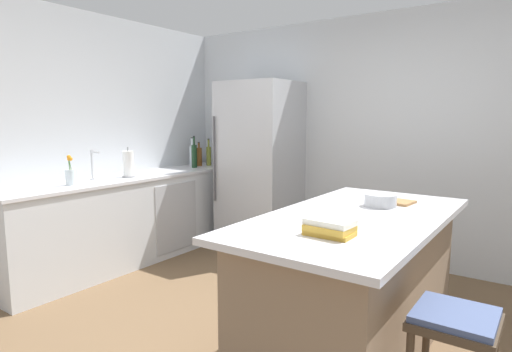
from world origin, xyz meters
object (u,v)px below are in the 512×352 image
(kitchen_island, at_px, (354,284))
(whiskey_bottle, at_px, (199,156))
(mixing_bowl, at_px, (380,200))
(bar_stool, at_px, (454,338))
(flower_vase, at_px, (70,175))
(syrup_bottle, at_px, (218,157))
(paper_towel_roll, at_px, (128,164))
(refrigerator, at_px, (260,166))
(wine_bottle, at_px, (194,156))
(cutting_board, at_px, (391,201))
(olive_oil_bottle, at_px, (209,155))
(cookbook_stack, at_px, (330,227))
(sink_faucet, at_px, (93,164))
(soda_bottle, at_px, (193,155))

(kitchen_island, relative_size, whiskey_bottle, 6.41)
(mixing_bowl, bearing_deg, bar_stool, -53.00)
(flower_vase, bearing_deg, syrup_bottle, 89.37)
(bar_stool, distance_m, paper_towel_roll, 3.44)
(refrigerator, bearing_deg, whiskey_bottle, -177.56)
(wine_bottle, bearing_deg, cutting_board, -15.98)
(flower_vase, xyz_separation_m, cutting_board, (2.65, 0.89, -0.08))
(refrigerator, bearing_deg, paper_towel_roll, -123.18)
(bar_stool, xyz_separation_m, mixing_bowl, (-0.66, 0.87, 0.42))
(olive_oil_bottle, height_order, whiskey_bottle, olive_oil_bottle)
(refrigerator, relative_size, flower_vase, 6.91)
(kitchen_island, relative_size, paper_towel_roll, 6.22)
(paper_towel_roll, xyz_separation_m, cookbook_stack, (2.68, -0.82, -0.08))
(paper_towel_roll, xyz_separation_m, cutting_board, (2.66, 0.24, -0.12))
(sink_faucet, height_order, cookbook_stack, sink_faucet)
(mixing_bowl, bearing_deg, soda_bottle, 159.40)
(sink_faucet, relative_size, syrup_bottle, 1.19)
(refrigerator, xyz_separation_m, flower_vase, (-0.80, -1.88, 0.04))
(refrigerator, distance_m, mixing_bowl, 2.19)
(flower_vase, height_order, cookbook_stack, flower_vase)
(syrup_bottle, bearing_deg, soda_bottle, -118.36)
(olive_oil_bottle, bearing_deg, cookbook_stack, -37.93)
(olive_oil_bottle, bearing_deg, bar_stool, -32.35)
(syrup_bottle, height_order, soda_bottle, soda_bottle)
(bar_stool, distance_m, cookbook_stack, 0.75)
(bar_stool, bearing_deg, kitchen_island, 142.80)
(sink_faucet, distance_m, cookbook_stack, 2.82)
(bar_stool, distance_m, soda_bottle, 3.97)
(sink_faucet, distance_m, soda_bottle, 1.44)
(syrup_bottle, relative_size, mixing_bowl, 1.16)
(flower_vase, height_order, soda_bottle, soda_bottle)
(refrigerator, distance_m, flower_vase, 2.05)
(bar_stool, height_order, mixing_bowl, mixing_bowl)
(bar_stool, relative_size, flower_vase, 2.40)
(bar_stool, height_order, paper_towel_roll, paper_towel_roll)
(sink_faucet, height_order, soda_bottle, soda_bottle)
(flower_vase, distance_m, olive_oil_bottle, 1.95)
(syrup_bottle, bearing_deg, cutting_board, -23.80)
(refrigerator, distance_m, cookbook_stack, 2.78)
(whiskey_bottle, bearing_deg, bar_stool, -30.50)
(sink_faucet, bearing_deg, cutting_board, 11.94)
(mixing_bowl, height_order, cutting_board, mixing_bowl)
(mixing_bowl, bearing_deg, cookbook_stack, -87.86)
(bar_stool, xyz_separation_m, flower_vase, (-3.30, 0.17, 0.46))
(soda_bottle, bearing_deg, refrigerator, 8.24)
(flower_vase, distance_m, paper_towel_roll, 0.65)
(refrigerator, relative_size, paper_towel_roll, 6.19)
(bar_stool, xyz_separation_m, cookbook_stack, (-0.62, -0.00, 0.42))
(bar_stool, bearing_deg, paper_towel_roll, 166.02)
(sink_faucet, xyz_separation_m, olive_oil_bottle, (0.06, 1.64, -0.03))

